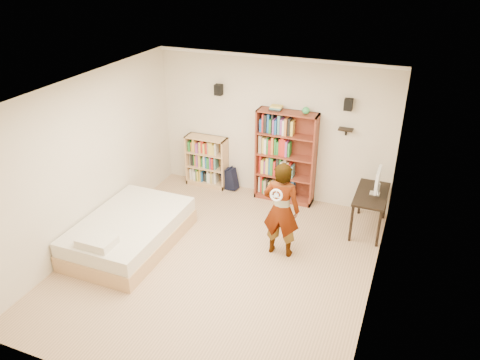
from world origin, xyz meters
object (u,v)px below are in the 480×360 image
object	(u,v)px
low_bookshelf	(207,161)
computer_desk	(369,211)
tall_bookshelf	(286,157)
person	(281,210)
daybed	(129,229)

from	to	relation	value
low_bookshelf	computer_desk	distance (m)	3.33
low_bookshelf	tall_bookshelf	bearing A→B (deg)	-0.24
low_bookshelf	person	bearing A→B (deg)	-39.45
computer_desk	person	size ratio (longest dim) A/B	0.65
computer_desk	daybed	distance (m)	4.02
computer_desk	daybed	size ratio (longest dim) A/B	0.49
tall_bookshelf	computer_desk	size ratio (longest dim) A/B	1.72
tall_bookshelf	person	xyz separation A→B (m)	(0.46, -1.71, -0.09)
tall_bookshelf	daybed	xyz separation A→B (m)	(-1.87, -2.42, -0.57)
tall_bookshelf	person	world-z (taller)	tall_bookshelf
daybed	person	world-z (taller)	person
tall_bookshelf	daybed	bearing A→B (deg)	-127.69
tall_bookshelf	computer_desk	bearing A→B (deg)	-16.42
low_bookshelf	person	xyz separation A→B (m)	(2.09, -1.72, 0.27)
computer_desk	daybed	xyz separation A→B (m)	(-3.52, -1.93, -0.04)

